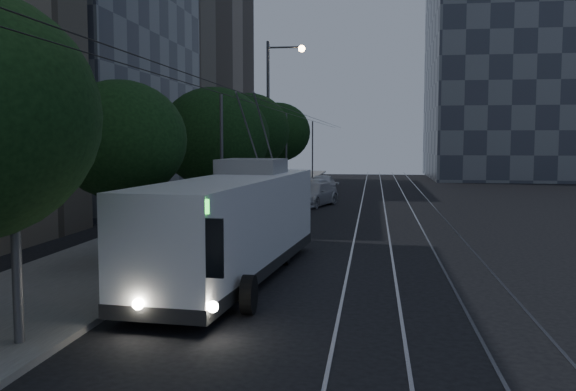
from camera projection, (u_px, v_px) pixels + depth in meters
The scene contains 18 objects.
ground at pixel (331, 298), 16.64m from camera, with size 120.00×120.00×0.00m, color black.
sidewalk at pixel (226, 209), 37.38m from camera, with size 5.00×90.00×0.15m, color slate.
tram_rails at pixel (399, 213), 36.06m from camera, with size 4.52×90.00×0.02m.
overhead_wires at pixel (268, 151), 36.75m from camera, with size 2.23×90.00×6.00m.
building_distant_right at pixel (537, 64), 67.51m from camera, with size 22.00×18.00×24.00m, color #3C414D.
trolleybus at pixel (235, 225), 18.86m from camera, with size 3.46×11.68×5.63m.
pickup_silver at pixel (249, 214), 27.88m from camera, with size 2.95×6.40×1.78m, color #989B9F.
car_white_a at pixel (262, 211), 31.01m from camera, with size 1.60×3.98×1.36m, color silver.
car_white_b at pixel (313, 194), 39.81m from camera, with size 1.98×4.88×1.42m, color #B6B5BA.
car_white_c at pixel (308, 191), 41.92m from camera, with size 1.58×4.54×1.50m, color silver.
car_white_d at pixel (322, 185), 47.10m from camera, with size 1.86×4.61×1.57m, color silver.
tree_1 at pixel (120, 140), 20.48m from camera, with size 4.24×4.24×6.02m.
tree_2 at pixel (214, 137), 30.48m from camera, with size 5.28×5.28×6.60m.
tree_3 at pixel (248, 131), 38.65m from camera, with size 5.02×5.02×6.91m.
tree_4 at pixel (254, 137), 41.32m from camera, with size 4.35×4.35×6.26m.
tree_5 at pixel (278, 132), 50.39m from camera, with size 5.15×5.15×7.01m.
streetlamp_near at pixel (29, 14), 11.96m from camera, with size 2.59×0.44×10.79m.
streetlamp_far at pixel (275, 106), 41.47m from camera, with size 2.51×0.44×10.42m.
Camera 1 is at (1.06, -16.35, 4.11)m, focal length 40.00 mm.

